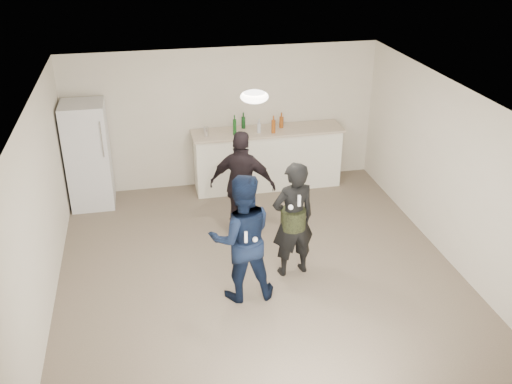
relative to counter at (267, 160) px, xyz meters
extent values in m
plane|color=#6B5B4C|center=(-0.73, -2.67, -0.53)|extent=(6.00, 6.00, 0.00)
plane|color=silver|center=(-0.73, -2.67, 1.98)|extent=(6.00, 6.00, 0.00)
plane|color=beige|center=(-0.73, 0.33, 0.72)|extent=(6.00, 0.00, 6.00)
plane|color=beige|center=(-0.73, -5.67, 0.72)|extent=(6.00, 0.00, 6.00)
plane|color=beige|center=(-3.48, -2.67, 0.72)|extent=(0.00, 6.00, 6.00)
plane|color=beige|center=(2.02, -2.67, 0.72)|extent=(0.00, 6.00, 6.00)
cube|color=white|center=(0.00, 0.00, 0.00)|extent=(2.60, 0.56, 1.05)
cube|color=beige|center=(0.00, 0.00, 0.55)|extent=(2.68, 0.64, 0.04)
cube|color=silver|center=(-3.08, -0.07, 0.38)|extent=(0.70, 0.70, 1.80)
cylinder|color=#BABABF|center=(-2.80, -0.44, 0.78)|extent=(0.02, 0.02, 0.60)
ellipsoid|color=white|center=(-0.73, -2.37, 1.93)|extent=(0.36, 0.36, 0.16)
cylinder|color=silver|center=(-1.10, -0.09, 0.65)|extent=(0.08, 0.08, 0.17)
imported|color=#102044|center=(-1.05, -3.15, 0.34)|extent=(0.86, 0.67, 1.73)
imported|color=black|center=(-0.28, -2.77, 0.31)|extent=(0.67, 0.50, 1.67)
cylinder|color=#2C3518|center=(-0.28, -2.77, 0.32)|extent=(0.34, 0.34, 0.28)
imported|color=black|center=(-0.76, -1.63, 0.33)|extent=(1.08, 0.75, 1.71)
cube|color=silver|center=(-1.05, -3.43, 0.53)|extent=(0.04, 0.04, 0.15)
sphere|color=silver|center=(-0.93, -3.40, 0.45)|extent=(0.07, 0.07, 0.07)
cube|color=silver|center=(-0.28, -3.02, 0.72)|extent=(0.04, 0.04, 0.15)
sphere|color=white|center=(-0.38, -2.99, 0.62)|extent=(0.07, 0.07, 0.07)
cylinder|color=#924615|center=(0.26, 0.08, 0.66)|extent=(0.08, 0.08, 0.19)
cylinder|color=#9A4916|center=(0.06, -0.15, 0.68)|extent=(0.07, 0.07, 0.23)
cylinder|color=#113D17|center=(-0.40, 0.18, 0.67)|extent=(0.07, 0.07, 0.21)
cylinder|color=#154B18|center=(-0.61, -0.12, 0.70)|extent=(0.06, 0.06, 0.28)
cylinder|color=silver|center=(-0.18, -0.09, 0.65)|extent=(0.07, 0.07, 0.17)
camera|label=1|loc=(-2.13, -9.21, 4.06)|focal=40.00mm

